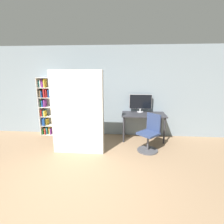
{
  "coord_description": "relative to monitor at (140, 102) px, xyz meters",
  "views": [
    {
      "loc": [
        0.97,
        -2.31,
        2.0
      ],
      "look_at": [
        0.64,
        1.62,
        1.05
      ],
      "focal_mm": 28.0,
      "sensor_mm": 36.0,
      "label": 1
    }
  ],
  "objects": [
    {
      "name": "monitor",
      "position": [
        0.0,
        0.0,
        0.0
      ],
      "size": [
        0.66,
        0.19,
        0.53
      ],
      "color": "#B7B7BC",
      "rests_on": "desk"
    },
    {
      "name": "ground_plane",
      "position": [
        -1.38,
        -2.83,
        -1.07
      ],
      "size": [
        16.0,
        16.0,
        0.0
      ],
      "primitive_type": "plane",
      "color": "#937556"
    },
    {
      "name": "office_chair",
      "position": [
        0.18,
        -0.96,
        -0.69
      ],
      "size": [
        0.62,
        0.62,
        0.94
      ],
      "color": "#4C4C51",
      "rests_on": "ground"
    },
    {
      "name": "wall_back",
      "position": [
        -1.38,
        0.14,
        0.28
      ],
      "size": [
        8.0,
        0.06,
        2.7
      ],
      "color": "gray",
      "rests_on": "ground"
    },
    {
      "name": "bookshelf",
      "position": [
        -2.81,
        -0.01,
        -0.18
      ],
      "size": [
        0.67,
        0.32,
        1.79
      ],
      "color": "beige",
      "rests_on": "ground"
    },
    {
      "name": "mattress_near",
      "position": [
        -1.57,
        -1.18,
        -0.07
      ],
      "size": [
        1.24,
        0.19,
        2.01
      ],
      "color": "silver",
      "rests_on": "ground"
    },
    {
      "name": "desk",
      "position": [
        0.08,
        -0.22,
        -0.4
      ],
      "size": [
        1.24,
        0.67,
        0.77
      ],
      "color": "#2D2D33",
      "rests_on": "ground"
    }
  ]
}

